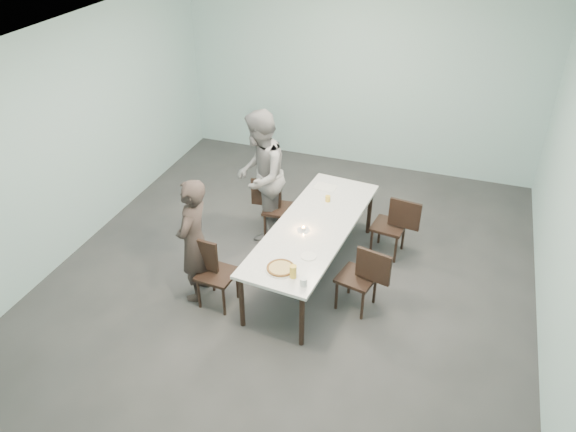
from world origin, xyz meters
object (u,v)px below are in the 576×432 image
(diner_near, at_px, (194,241))
(amber_tumbler, at_px, (328,199))
(chair_near_right, at_px, (364,275))
(water_tumbler, at_px, (303,282))
(chair_far_left, at_px, (274,204))
(table, at_px, (313,229))
(tealight, at_px, (303,229))
(beer_glass, at_px, (293,272))
(diner_far, at_px, (260,176))
(chair_near_left, at_px, (211,268))
(chair_far_right, at_px, (395,223))
(pizza, at_px, (281,268))
(side_plate, at_px, (309,256))

(diner_near, xyz_separation_m, amber_tumbler, (1.22, 1.46, -0.01))
(chair_near_right, bearing_deg, water_tumbler, 66.29)
(diner_near, bearing_deg, chair_far_left, 161.19)
(water_tumbler, height_order, amber_tumbler, water_tumbler)
(table, xyz_separation_m, diner_near, (-1.21, -0.84, 0.11))
(chair_far_left, height_order, water_tumbler, chair_far_left)
(water_tumbler, xyz_separation_m, tealight, (-0.32, 1.00, -0.02))
(diner_near, bearing_deg, table, 121.32)
(diner_near, height_order, beer_glass, diner_near)
(diner_far, distance_m, beer_glass, 2.03)
(tealight, bearing_deg, table, 57.17)
(chair_near_left, distance_m, chair_far_right, 2.53)
(chair_near_right, height_order, water_tumbler, chair_near_right)
(chair_near_left, height_order, tealight, chair_near_left)
(chair_far_right, height_order, amber_tumbler, chair_far_right)
(beer_glass, distance_m, amber_tumbler, 1.67)
(diner_near, xyz_separation_m, tealight, (1.12, 0.70, -0.03))
(tealight, bearing_deg, water_tumbler, -72.12)
(table, height_order, chair_near_right, chair_near_right)
(chair_far_left, distance_m, amber_tumbler, 0.85)
(pizza, relative_size, water_tumbler, 3.78)
(pizza, xyz_separation_m, beer_glass, (0.17, -0.08, 0.06))
(diner_near, distance_m, amber_tumbler, 1.90)
(diner_far, height_order, tealight, diner_far)
(side_plate, bearing_deg, tealight, 114.25)
(water_tumbler, distance_m, tealight, 1.05)
(chair_far_left, bearing_deg, pizza, -73.30)
(diner_far, relative_size, beer_glass, 12.34)
(water_tumbler, distance_m, amber_tumbler, 1.77)
(side_plate, xyz_separation_m, beer_glass, (-0.05, -0.41, 0.07))
(diner_near, bearing_deg, beer_glass, 77.75)
(side_plate, relative_size, amber_tumbler, 2.25)
(table, xyz_separation_m, tealight, (-0.09, -0.14, 0.08))
(chair_near_right, xyz_separation_m, side_plate, (-0.61, -0.19, 0.25))
(chair_near_left, bearing_deg, chair_near_right, 19.27)
(chair_far_left, relative_size, chair_far_right, 1.00)
(chair_far_right, xyz_separation_m, side_plate, (-0.77, -1.41, 0.25))
(beer_glass, bearing_deg, side_plate, 83.32)
(diner_far, xyz_separation_m, amber_tumbler, (0.99, -0.06, -0.14))
(pizza, bearing_deg, table, 84.89)
(table, distance_m, amber_tumbler, 0.63)
(pizza, relative_size, amber_tumbler, 4.25)
(diner_near, bearing_deg, water_tumbler, 75.06)
(diner_far, bearing_deg, beer_glass, 21.68)
(side_plate, bearing_deg, water_tumbler, -78.87)
(chair_near_left, bearing_deg, diner_near, 168.61)
(beer_glass, relative_size, tealight, 2.68)
(diner_near, bearing_deg, chair_near_left, 70.83)
(water_tumbler, height_order, tealight, water_tumbler)
(table, relative_size, diner_near, 1.67)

